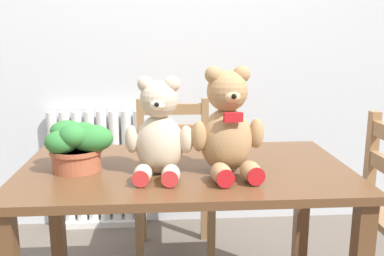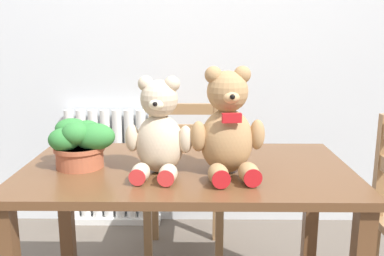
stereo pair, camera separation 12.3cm
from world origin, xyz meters
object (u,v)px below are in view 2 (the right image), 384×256
teddy_bear_left (159,132)px  wooden_chair_behind (185,176)px  potted_plant (81,142)px  teddy_bear_right (228,129)px

teddy_bear_left → wooden_chair_behind: bearing=-89.9°
teddy_bear_left → potted_plant: bearing=-7.2°
teddy_bear_right → teddy_bear_left: bearing=-8.0°
teddy_bear_right → potted_plant: size_ratio=1.61×
wooden_chair_behind → teddy_bear_left: 0.85m
teddy_bear_right → potted_plant: teddy_bear_right is taller
wooden_chair_behind → teddy_bear_right: (0.18, -0.74, 0.43)m
teddy_bear_right → wooden_chair_behind: bearing=-84.3°
teddy_bear_left → potted_plant: 0.31m
teddy_bear_right → potted_plant: (-0.55, 0.07, -0.07)m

